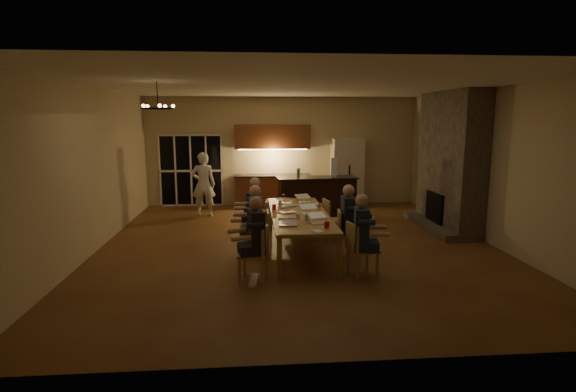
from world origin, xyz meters
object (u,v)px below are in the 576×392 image
at_px(dining_table, 299,231).
at_px(laptop_d, 310,208).
at_px(plate_left, 286,222).
at_px(bar_island, 317,198).
at_px(plate_far, 316,204).
at_px(standing_person, 203,184).
at_px(chair_right_far, 335,220).
at_px(redcup_near, 327,225).
at_px(laptop_a, 288,219).
at_px(bar_bottle, 298,173).
at_px(chair_left_near, 253,254).
at_px(laptop_e, 285,198).
at_px(can_cola, 283,197).
at_px(person_left_mid, 255,222).
at_px(refrigerator, 347,172).
at_px(chair_left_far, 257,222).
at_px(redcup_mid, 274,207).
at_px(chair_right_mid, 350,234).
at_px(laptop_b, 320,217).
at_px(can_silver, 306,217).
at_px(chair_left_mid, 257,235).
at_px(person_left_near, 256,239).
at_px(chandelier, 158,108).
at_px(mug_back, 280,203).
at_px(mug_front, 298,216).
at_px(chair_right_near, 363,249).
at_px(laptop_c, 287,207).
at_px(bar_blender, 334,167).
at_px(person_right_mid, 348,221).
at_px(plate_near, 321,218).
at_px(can_right, 319,207).
at_px(person_left_far, 255,210).
at_px(person_right_near, 361,236).
at_px(mug_mid, 303,204).

height_order(dining_table, laptop_d, laptop_d).
bearing_deg(plate_left, bar_island, 73.45).
bearing_deg(plate_far, standing_person, 136.26).
distance_m(chair_right_far, redcup_near, 2.03).
distance_m(laptop_a, bar_bottle, 3.82).
bearing_deg(chair_left_near, laptop_a, 149.17).
relative_size(standing_person, laptop_e, 5.35).
height_order(dining_table, can_cola, can_cola).
relative_size(person_left_mid, standing_person, 0.81).
height_order(refrigerator, chair_right_far, refrigerator).
relative_size(standing_person, bar_bottle, 7.13).
xyz_separation_m(refrigerator, chair_left_far, (-2.72, -3.83, -0.55)).
distance_m(refrigerator, redcup_mid, 4.74).
bearing_deg(bar_island, refrigerator, 50.25).
xyz_separation_m(chair_right_mid, laptop_d, (-0.69, 0.48, 0.42)).
bearing_deg(chair_right_mid, chair_right_far, 9.01).
bearing_deg(laptop_b, chair_right_mid, 8.82).
bearing_deg(chair_right_mid, can_silver, 104.51).
relative_size(chair_left_mid, person_left_near, 0.64).
xyz_separation_m(chair_right_mid, person_left_mid, (-1.75, 0.11, 0.24)).
distance_m(chandelier, can_silver, 3.21).
relative_size(laptop_e, mug_back, 3.20).
distance_m(laptop_e, redcup_near, 2.38).
distance_m(chair_left_mid, mug_front, 0.84).
relative_size(chair_right_near, plate_far, 3.31).
distance_m(chair_left_near, mug_back, 2.56).
relative_size(laptop_c, bar_blender, 0.66).
bearing_deg(chair_left_mid, chair_right_far, 123.54).
distance_m(person_right_mid, laptop_a, 1.27).
distance_m(dining_table, laptop_e, 1.16).
bearing_deg(redcup_near, bar_bottle, 90.82).
distance_m(chair_left_far, laptop_b, 1.92).
xyz_separation_m(chair_left_near, plate_near, (1.27, 1.14, 0.31)).
relative_size(laptop_d, plate_far, 1.19).
bearing_deg(laptop_d, chair_left_near, -138.38).
relative_size(chair_left_far, laptop_a, 2.78).
distance_m(can_right, plate_far, 0.50).
distance_m(person_left_mid, redcup_mid, 0.92).
relative_size(standing_person, laptop_a, 5.35).
relative_size(chair_left_far, person_left_far, 0.64).
bearing_deg(chair_right_far, bar_bottle, 6.18).
xyz_separation_m(chair_left_near, person_right_near, (1.77, 0.05, 0.24)).
xyz_separation_m(refrigerator, can_cola, (-2.11, -3.00, -0.19)).
xyz_separation_m(person_right_mid, plate_near, (-0.51, 0.03, 0.07)).
xyz_separation_m(chair_left_mid, plate_left, (0.51, -0.38, 0.31)).
distance_m(laptop_c, can_silver, 0.80).
height_order(chair_right_near, can_right, chair_right_near).
xyz_separation_m(chair_left_far, person_right_near, (1.67, -2.21, 0.24)).
bearing_deg(laptop_b, mug_mid, 75.05).
distance_m(chair_right_mid, redcup_near, 0.97).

